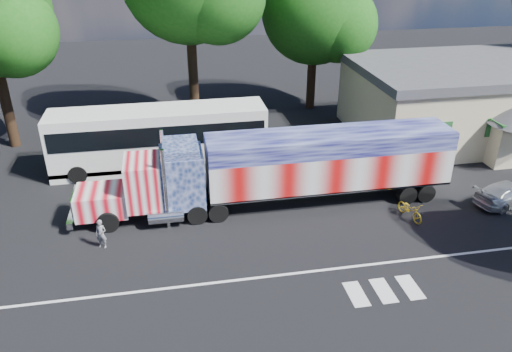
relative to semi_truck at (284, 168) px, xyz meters
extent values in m
plane|color=black|center=(-1.51, -3.08, -2.22)|extent=(100.00, 100.00, 0.00)
cube|color=silver|center=(-1.51, -6.08, -2.22)|extent=(30.00, 0.15, 0.01)
cube|color=silver|center=(1.29, -7.88, -2.22)|extent=(0.70, 1.60, 0.01)
cube|color=silver|center=(2.49, -7.88, -2.22)|extent=(0.70, 1.60, 0.01)
cube|color=silver|center=(3.69, -7.88, -2.22)|extent=(0.70, 1.60, 0.01)
cube|color=black|center=(-6.33, 0.00, -1.54)|extent=(8.84, 0.98, 0.29)
cube|color=#DE7B84|center=(-9.47, 0.00, -1.05)|extent=(2.55, 2.16, 1.28)
cube|color=silver|center=(-10.80, 0.00, -1.05)|extent=(0.12, 1.87, 1.14)
cube|color=silver|center=(-10.99, 0.00, -1.68)|extent=(0.29, 2.45, 0.35)
cube|color=#DE7B84|center=(-7.31, 0.00, -0.16)|extent=(1.77, 2.45, 2.45)
cube|color=black|center=(-8.15, 0.00, 0.28)|extent=(0.06, 2.06, 0.88)
cube|color=#4D5B8C|center=(-5.35, 0.00, -0.06)|extent=(2.16, 2.45, 2.85)
cube|color=#4D5B8C|center=(-5.35, 0.00, 1.56)|extent=(1.77, 2.36, 0.49)
cylinder|color=silver|center=(-6.23, 1.30, -0.06)|extent=(0.20, 0.20, 4.32)
cylinder|color=silver|center=(-6.23, -1.30, -0.06)|extent=(0.20, 0.20, 4.32)
cylinder|color=silver|center=(-6.33, 1.28, -1.59)|extent=(1.77, 0.65, 0.65)
cylinder|color=silver|center=(-6.33, -1.28, -1.59)|extent=(1.77, 0.65, 0.65)
cylinder|color=black|center=(-9.18, -1.08, -1.68)|extent=(1.08, 0.34, 1.08)
cylinder|color=black|center=(-9.18, 1.08, -1.68)|extent=(1.08, 0.34, 1.08)
cylinder|color=black|center=(-4.76, -1.03, -1.71)|extent=(1.02, 0.54, 1.02)
cylinder|color=black|center=(-4.76, 1.03, -1.71)|extent=(1.02, 0.54, 1.02)
cylinder|color=black|center=(-3.68, -1.03, -1.71)|extent=(1.02, 0.54, 1.02)
cylinder|color=black|center=(-3.68, 1.03, -1.71)|extent=(1.02, 0.54, 1.02)
cube|color=black|center=(2.51, 0.00, -1.29)|extent=(12.77, 1.08, 0.29)
cube|color=#D27373|center=(2.51, 0.00, -0.16)|extent=(13.16, 2.55, 1.96)
cube|color=#4A4E94|center=(2.51, 0.00, 1.31)|extent=(13.16, 2.55, 0.98)
cube|color=silver|center=(2.51, 0.00, -1.14)|extent=(13.16, 2.55, 0.12)
cube|color=silver|center=(9.11, 0.00, 0.33)|extent=(0.04, 2.45, 2.85)
cylinder|color=black|center=(6.73, -1.03, -1.71)|extent=(1.02, 0.54, 1.02)
cylinder|color=black|center=(6.73, 1.03, -1.71)|extent=(1.02, 0.54, 1.02)
cylinder|color=black|center=(7.81, -1.03, -1.71)|extent=(1.02, 0.54, 1.02)
cylinder|color=black|center=(7.81, 1.03, -1.71)|extent=(1.02, 0.54, 1.02)
cube|color=white|center=(-6.45, 6.04, -0.32)|extent=(13.09, 2.84, 3.82)
cube|color=black|center=(-6.45, 6.04, 0.39)|extent=(12.65, 2.90, 1.20)
cube|color=black|center=(-6.45, 6.04, -1.73)|extent=(13.09, 2.84, 0.27)
cube|color=black|center=(-12.99, 6.04, -0.15)|extent=(0.07, 2.51, 1.53)
cylinder|color=black|center=(-11.36, 4.68, -1.68)|extent=(1.09, 0.33, 1.09)
cylinder|color=black|center=(-11.36, 7.41, -1.68)|extent=(1.09, 0.33, 1.09)
cylinder|color=black|center=(-3.18, 4.68, -1.68)|extent=(1.09, 0.33, 1.09)
cylinder|color=black|center=(-3.18, 7.41, -1.68)|extent=(1.09, 0.33, 1.09)
cylinder|color=black|center=(-2.20, 4.68, -1.68)|extent=(1.09, 0.33, 1.09)
cylinder|color=black|center=(-2.20, 7.41, -1.68)|extent=(1.09, 0.33, 1.09)
cube|color=beige|center=(18.49, 7.92, 0.08)|extent=(22.00, 10.00, 4.60)
cube|color=#1E5926|center=(10.49, 2.88, 0.18)|extent=(1.60, 0.08, 1.20)
cube|color=#1E5926|center=(14.49, 2.88, 0.18)|extent=(1.60, 0.08, 1.20)
imported|color=silver|center=(12.22, -2.17, -1.61)|extent=(4.52, 2.64, 1.23)
imported|color=slate|center=(-9.37, -2.44, -1.49)|extent=(0.62, 0.51, 1.47)
imported|color=gold|center=(6.17, -2.62, -1.73)|extent=(1.05, 1.97, 0.99)
cylinder|color=black|center=(-3.75, 13.38, 2.08)|extent=(0.70, 0.70, 8.60)
cylinder|color=black|center=(6.01, 15.56, 0.91)|extent=(0.70, 0.70, 6.26)
sphere|color=#1B5614|center=(6.01, 15.56, 5.60)|extent=(8.29, 8.29, 8.29)
sphere|color=#1B5614|center=(7.67, 14.31, 4.71)|extent=(5.80, 5.80, 5.80)
cylinder|color=black|center=(-16.44, 11.39, 1.35)|extent=(0.70, 0.70, 7.15)
sphere|color=#1B5614|center=(-14.83, 10.18, 5.70)|extent=(5.63, 5.63, 5.63)
camera|label=1|loc=(-5.79, -23.15, 11.47)|focal=35.00mm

